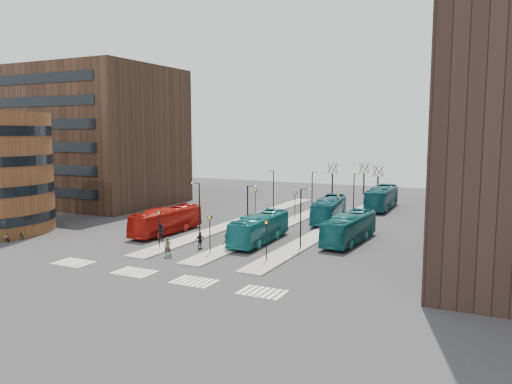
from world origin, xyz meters
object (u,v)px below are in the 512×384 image
at_px(teal_bus_c, 349,228).
at_px(bicycle_far, 19,235).
at_px(teal_bus_a, 259,228).
at_px(traveller, 168,247).
at_px(red_bus, 167,221).
at_px(bicycle_mid, 5,238).
at_px(commuter_a, 161,232).
at_px(commuter_c, 227,242).
at_px(teal_bus_d, 382,198).
at_px(suitcase, 169,256).
at_px(teal_bus_b, 329,209).
at_px(commuter_b, 200,240).

xyz_separation_m(teal_bus_c, bicycle_far, (-33.17, -14.64, -1.12)).
xyz_separation_m(teal_bus_a, traveller, (-5.09, -9.48, -0.60)).
distance_m(red_bus, traveller, 11.15).
height_order(teal_bus_c, bicycle_mid, teal_bus_c).
bearing_deg(red_bus, commuter_a, -61.66).
distance_m(teal_bus_c, commuter_a, 20.44).
bearing_deg(traveller, bicycle_far, 159.57).
bearing_deg(bicycle_mid, commuter_c, -70.10).
height_order(teal_bus_c, teal_bus_d, teal_bus_d).
bearing_deg(teal_bus_c, teal_bus_a, -150.89).
height_order(suitcase, teal_bus_c, teal_bus_c).
xyz_separation_m(teal_bus_b, teal_bus_d, (3.89, 13.99, 0.12)).
bearing_deg(suitcase, commuter_c, 54.20).
xyz_separation_m(suitcase, bicycle_far, (-19.84, -0.48, 0.19)).
relative_size(red_bus, commuter_b, 6.09).
bearing_deg(commuter_a, teal_bus_c, -150.59).
relative_size(teal_bus_d, bicycle_mid, 7.92).
bearing_deg(teal_bus_d, suitcase, -107.64).
height_order(traveller, commuter_b, traveller).
height_order(teal_bus_d, commuter_c, teal_bus_d).
bearing_deg(teal_bus_a, red_bus, -179.63).
bearing_deg(red_bus, teal_bus_b, 49.06).
distance_m(teal_bus_b, teal_bus_c, 12.50).
bearing_deg(bicycle_mid, teal_bus_b, -43.21).
distance_m(traveller, commuter_a, 7.64).
xyz_separation_m(teal_bus_a, teal_bus_d, (6.71, 29.27, 0.20)).
bearing_deg(suitcase, commuter_a, 126.56).
xyz_separation_m(bicycle_mid, bicycle_far, (0.00, 1.70, -0.04)).
xyz_separation_m(teal_bus_a, bicycle_mid, (-24.51, -12.11, -1.07)).
xyz_separation_m(commuter_c, bicycle_far, (-23.05, -5.86, -0.40)).
bearing_deg(bicycle_mid, teal_bus_a, -61.98).
height_order(teal_bus_c, commuter_c, teal_bus_c).
bearing_deg(teal_bus_a, commuter_b, -128.69).
height_order(teal_bus_a, traveller, teal_bus_a).
xyz_separation_m(suitcase, commuter_c, (3.21, 5.39, 0.59)).
bearing_deg(traveller, teal_bus_c, 21.76).
distance_m(suitcase, red_bus, 11.82).
xyz_separation_m(teal_bus_b, commuter_a, (-12.97, -19.04, -0.71)).
bearing_deg(commuter_a, teal_bus_b, -117.87).
height_order(teal_bus_a, bicycle_far, teal_bus_a).
relative_size(teal_bus_c, commuter_b, 6.26).
bearing_deg(red_bus, bicycle_far, -140.64).
height_order(red_bus, bicycle_far, red_bus).
bearing_deg(bicycle_far, traveller, -83.93).
relative_size(traveller, commuter_a, 1.03).
relative_size(red_bus, teal_bus_a, 0.98).
bearing_deg(commuter_a, teal_bus_a, -153.29).
xyz_separation_m(red_bus, teal_bus_b, (14.58, 15.84, 0.10)).
bearing_deg(commuter_c, traveller, -22.56).
relative_size(red_bus, traveller, 5.78).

